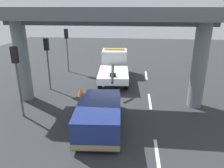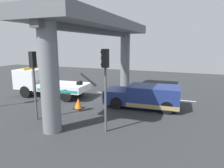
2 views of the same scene
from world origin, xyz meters
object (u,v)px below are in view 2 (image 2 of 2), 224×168
at_px(traffic_light_near, 105,73).
at_px(traffic_light_far, 33,71).
at_px(tow_truck_white, 45,82).
at_px(traffic_cone_orange, 78,104).
at_px(towed_van_green, 146,97).

distance_m(traffic_light_near, traffic_light_far, 4.50).
bearing_deg(tow_truck_white, traffic_light_near, 148.81).
bearing_deg(traffic_cone_orange, tow_truck_white, -23.67).
bearing_deg(towed_van_green, traffic_cone_orange, 25.46).
bearing_deg(tow_truck_white, towed_van_green, -179.63).
bearing_deg(towed_van_green, tow_truck_white, 0.37).
xyz_separation_m(tow_truck_white, traffic_cone_orange, (-4.52, 1.98, -0.85)).
xyz_separation_m(tow_truck_white, traffic_light_far, (-3.33, 4.74, 1.74)).
distance_m(tow_truck_white, traffic_light_near, 9.34).
height_order(traffic_light_near, traffic_cone_orange, traffic_light_near).
bearing_deg(traffic_light_far, traffic_light_near, 180.00).
bearing_deg(tow_truck_white, traffic_light_far, 125.07).
distance_m(tow_truck_white, traffic_cone_orange, 5.01).
bearing_deg(traffic_cone_orange, traffic_light_near, 140.19).
relative_size(tow_truck_white, towed_van_green, 1.37).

